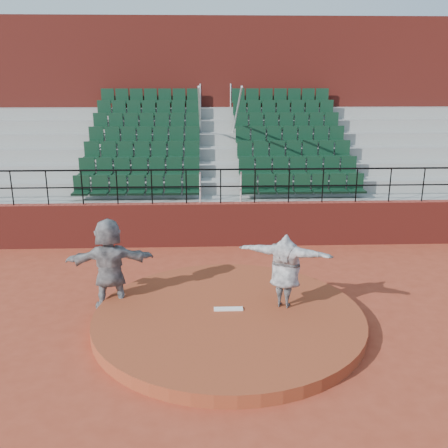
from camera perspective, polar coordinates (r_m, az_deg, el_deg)
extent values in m
plane|color=#9B3923|center=(10.44, 0.54, -11.35)|extent=(90.00, 90.00, 0.00)
cylinder|color=brown|center=(10.38, 0.54, -10.74)|extent=(5.50, 5.50, 0.25)
cube|color=white|center=(10.45, 0.51, -9.68)|extent=(0.60, 0.15, 0.03)
cube|color=maroon|center=(14.84, -0.37, -0.03)|extent=(24.00, 0.30, 1.30)
cylinder|color=black|center=(14.45, -0.39, 6.25)|extent=(24.00, 0.05, 0.05)
cylinder|color=black|center=(14.55, -0.38, 4.32)|extent=(24.00, 0.04, 0.04)
cylinder|color=black|center=(15.57, -23.10, 3.79)|extent=(0.04, 0.04, 1.00)
cylinder|color=black|center=(15.24, -19.57, 3.91)|extent=(0.04, 0.04, 1.00)
cylinder|color=black|center=(14.97, -15.91, 4.03)|extent=(0.04, 0.04, 1.00)
cylinder|color=black|center=(14.76, -12.13, 4.12)|extent=(0.04, 0.04, 1.00)
cylinder|color=black|center=(14.63, -8.26, 4.21)|extent=(0.04, 0.04, 1.00)
cylinder|color=black|center=(14.55, -4.33, 4.27)|extent=(0.04, 0.04, 1.00)
cylinder|color=black|center=(14.55, -0.38, 4.32)|extent=(0.04, 0.04, 1.00)
cylinder|color=black|center=(14.62, 3.55, 4.34)|extent=(0.04, 0.04, 1.00)
cylinder|color=black|center=(14.75, 7.43, 4.34)|extent=(0.04, 0.04, 1.00)
cylinder|color=black|center=(14.95, 11.22, 4.33)|extent=(0.04, 0.04, 1.00)
cylinder|color=black|center=(15.21, 14.90, 4.29)|extent=(0.04, 0.04, 1.00)
cylinder|color=black|center=(15.53, 18.44, 4.25)|extent=(0.04, 0.04, 1.00)
cylinder|color=black|center=(15.91, 21.82, 4.18)|extent=(0.04, 0.04, 1.00)
cube|color=gray|center=(15.39, -0.44, 0.58)|extent=(24.00, 0.85, 1.30)
cube|color=#10311F|center=(15.29, -9.98, 4.12)|extent=(3.85, 0.48, 0.72)
cube|color=#10311F|center=(15.43, 8.98, 4.29)|extent=(3.85, 0.48, 0.72)
cube|color=gray|center=(16.16, -0.54, 2.09)|extent=(24.00, 0.85, 1.70)
cube|color=#10311F|center=(16.03, -9.66, 6.18)|extent=(3.85, 0.48, 0.72)
cube|color=#10311F|center=(16.18, 8.48, 6.32)|extent=(3.85, 0.48, 0.72)
cube|color=gray|center=(16.93, -0.63, 3.47)|extent=(24.00, 0.85, 2.10)
cube|color=#10311F|center=(16.80, -9.37, 8.04)|extent=(3.85, 0.48, 0.72)
cube|color=#10311F|center=(16.94, 8.02, 8.17)|extent=(3.85, 0.48, 0.72)
cube|color=gray|center=(17.72, -0.71, 4.72)|extent=(24.00, 0.85, 2.50)
cube|color=#10311F|center=(17.59, -9.10, 9.74)|extent=(3.85, 0.48, 0.72)
cube|color=#10311F|center=(17.72, 7.59, 9.85)|extent=(3.85, 0.48, 0.72)
cube|color=gray|center=(18.51, -0.78, 5.86)|extent=(24.00, 0.85, 2.90)
cube|color=#10311F|center=(18.39, -8.85, 11.29)|extent=(3.85, 0.48, 0.72)
cube|color=#10311F|center=(18.51, 7.19, 11.39)|extent=(3.85, 0.48, 0.72)
cube|color=gray|center=(19.32, -0.85, 6.91)|extent=(24.00, 0.85, 3.30)
cube|color=#10311F|center=(19.20, -8.62, 12.72)|extent=(3.85, 0.48, 0.72)
cube|color=#10311F|center=(19.32, 6.83, 12.81)|extent=(3.85, 0.48, 0.72)
cube|color=gray|center=(20.12, -0.91, 7.88)|extent=(24.00, 0.85, 3.70)
cube|color=#10311F|center=(20.02, -8.41, 14.02)|extent=(3.85, 0.48, 0.72)
cube|color=#10311F|center=(20.14, 6.49, 14.11)|extent=(3.85, 0.48, 0.72)
cylinder|color=silver|center=(17.40, -2.75, 11.64)|extent=(0.06, 5.97, 2.46)
cylinder|color=silver|center=(17.43, 1.28, 11.67)|extent=(0.06, 5.97, 2.46)
cube|color=maroon|center=(21.86, -1.05, 13.05)|extent=(24.00, 3.00, 7.10)
imported|color=black|center=(10.39, 7.00, -5.31)|extent=(2.00, 1.20, 1.58)
imported|color=black|center=(11.00, -12.94, -4.48)|extent=(1.94, 0.81, 2.03)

